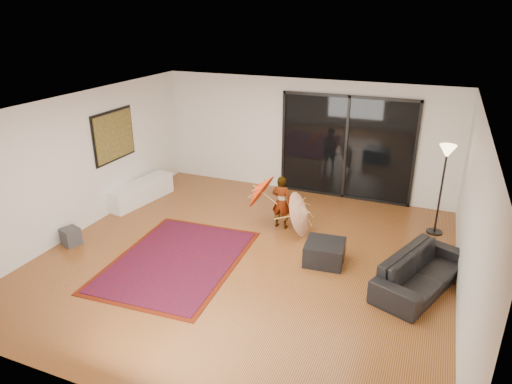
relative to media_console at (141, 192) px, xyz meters
The scene contains 17 objects.
floor 3.56m from the media_console, 23.89° to the right, with size 7.00×7.00×0.00m, color #9E552B.
ceiling 4.32m from the media_console, 23.89° to the right, with size 7.00×7.00×0.00m, color white.
wall_back 4.00m from the media_console, 32.37° to the left, with size 7.00×7.00×0.00m, color silver.
wall_front 6.02m from the media_console, 56.66° to the right, with size 7.00×7.00×0.00m, color silver.
wall_left 1.83m from the media_console, 99.85° to the right, with size 7.00×7.00×0.00m, color silver.
wall_right 6.99m from the media_console, 12.04° to the right, with size 7.00×7.00×0.00m, color silver.
sliding_door 4.81m from the media_console, 25.51° to the left, with size 3.06×0.07×2.40m.
painting 1.49m from the media_console, 115.93° to the right, with size 0.04×1.28×1.08m.
media_console is the anchor object (origin of this frame).
speaker 2.25m from the media_console, 90.00° to the right, with size 0.29×0.29×0.33m, color #424244.
persian_rug 2.97m from the media_console, 43.06° to the right, with size 2.27×3.07×0.02m.
sofa 6.33m from the media_console, 11.46° to the right, with size 1.96×0.77×0.57m, color black.
ottoman 4.71m from the media_console, 13.10° to the right, with size 0.67×0.67×0.38m, color black.
floor_lamp 6.52m from the media_console, ahead, with size 0.31×0.31×1.81m.
child 3.44m from the media_console, ahead, with size 0.40×0.26×1.10m, color #999999.
parasol_orange 2.92m from the media_console, ahead, with size 0.57×0.79×0.86m.
parasol_white 4.04m from the media_console, ahead, with size 0.52×0.89×0.93m.
Camera 1 is at (2.86, -6.57, 4.17)m, focal length 32.00 mm.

